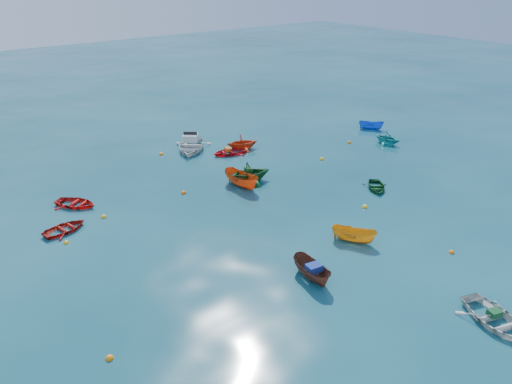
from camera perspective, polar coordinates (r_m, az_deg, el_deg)
ground at (r=30.46m, az=5.80°, el=-3.82°), size 160.00×160.00×0.00m
dinghy_white_near at (r=25.19m, az=25.57°, el=-13.37°), size 3.34×3.97×0.71m
sampan_brown_mid at (r=25.75m, az=6.37°, el=-9.78°), size 1.46×2.91×1.08m
sampan_yellow_mid at (r=29.21m, az=11.05°, el=-5.55°), size 2.16×2.74×1.01m
dinghy_green_e at (r=36.09m, az=13.56°, el=0.36°), size 2.90×2.97×0.50m
dinghy_cyan_se at (r=45.42m, az=14.71°, el=5.39°), size 2.32×2.60×1.24m
dinghy_red_nw at (r=31.80m, az=-20.94°, el=-4.18°), size 2.91×2.31×0.54m
sampan_orange_n at (r=35.46m, az=-1.63°, el=0.64°), size 1.50×3.34×1.26m
dinghy_green_n at (r=36.28m, az=-0.71°, el=1.24°), size 3.61×3.32×1.60m
dinghy_red_ne at (r=41.52m, az=-3.08°, el=4.35°), size 3.17×2.59×0.58m
sampan_blue_far at (r=49.13m, az=12.99°, el=7.05°), size 2.08×2.41×0.90m
dinghy_red_far at (r=34.72m, az=-19.86°, el=-1.50°), size 3.28×3.45×0.58m
dinghy_orange_far at (r=42.64m, az=-1.57°, el=4.94°), size 3.21×3.00×1.37m
motorboat_white at (r=42.79m, az=-7.41°, el=4.81°), size 5.24×5.41×1.52m
tarp_green_a at (r=24.96m, az=25.62°, el=-12.35°), size 0.67×0.58×0.28m
tarp_blue_a at (r=25.24m, az=6.65°, el=-8.61°), size 0.83×0.68×0.36m
tarp_green_b at (r=35.88m, az=-0.87°, el=2.59°), size 0.57×0.67×0.28m
tarp_orange_b at (r=41.34m, az=-3.22°, el=4.89°), size 0.57×0.68×0.28m
buoy_or_a at (r=22.05m, az=-16.37°, el=-17.81°), size 0.34×0.34×0.34m
buoy_ye_a at (r=33.24m, az=12.33°, el=-1.72°), size 0.37×0.37×0.37m
buoy_or_b at (r=29.64m, az=21.43°, el=-6.48°), size 0.32×0.32×0.32m
buoy_ye_b at (r=32.67m, az=-16.99°, el=-2.77°), size 0.36×0.36×0.36m
buoy_or_c at (r=34.76m, az=-8.27°, el=-0.15°), size 0.36×0.36×0.36m
buoy_ye_c at (r=35.95m, az=-0.21°, el=1.00°), size 0.30×0.30×0.30m
buoy_or_d at (r=44.82m, az=10.61°, el=5.53°), size 0.37×0.37×0.37m
buoy_ye_d at (r=30.47m, az=-20.83°, el=-5.49°), size 0.32×0.32×0.32m
buoy_or_e at (r=42.09m, az=-10.78°, el=4.22°), size 0.39×0.39×0.39m
buoy_ye_e at (r=40.64m, az=7.54°, el=3.70°), size 0.37×0.37×0.37m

